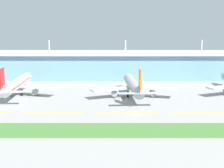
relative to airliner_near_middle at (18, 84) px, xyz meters
name	(u,v)px	position (x,y,z in m)	size (l,w,h in m)	color
ground_plane	(135,114)	(64.62, -39.99, -6.45)	(600.00, 600.00, 0.00)	#9E9E99
terminal_building	(127,65)	(64.62, 62.07, 3.86)	(288.00, 34.00, 29.20)	#6693A8
airliner_near_middle	(18,84)	(0.00, 0.00, 0.00)	(48.77, 61.06, 18.90)	white
airliner_center	(135,86)	(66.73, -3.85, 0.00)	(48.71, 60.33, 18.90)	#ADB2BC
taxiway_stripe_mid_west	(55,113)	(27.62, -38.12, -6.43)	(28.00, 0.70, 0.04)	yellow
taxiway_stripe_centre	(128,113)	(61.62, -38.12, -6.43)	(28.00, 0.70, 0.04)	yellow
taxiway_stripe_mid_east	(203,113)	(95.62, -38.12, -6.43)	(28.00, 0.70, 0.04)	yellow
grass_verge	(139,130)	(64.62, -63.26, -6.40)	(300.00, 18.00, 0.10)	#477A33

